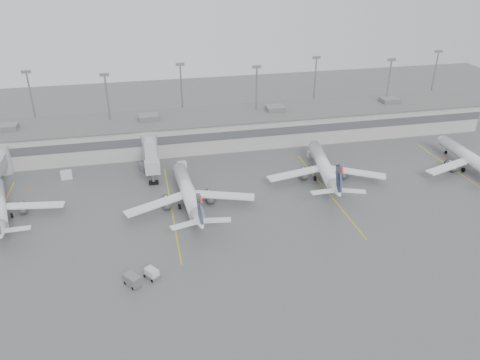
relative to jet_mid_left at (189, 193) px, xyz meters
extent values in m
plane|color=#4F4F51|center=(13.68, -24.00, -3.11)|extent=(260.00, 260.00, 0.00)
cube|color=#A2A29D|center=(13.68, 34.00, 0.89)|extent=(150.00, 16.00, 8.00)
cube|color=#47474C|center=(13.68, 25.95, 1.89)|extent=(150.00, 0.15, 2.20)
cube|color=#606060|center=(13.68, 34.00, 4.94)|extent=(152.00, 17.00, 0.30)
cube|color=slate|center=(-41.32, 34.00, 5.69)|extent=(5.00, 4.00, 1.30)
cube|color=slate|center=(63.68, 34.00, 5.69)|extent=(5.00, 4.00, 1.30)
cylinder|color=gray|center=(-36.32, 43.50, 6.89)|extent=(0.44, 0.44, 20.00)
cube|color=slate|center=(-36.32, 43.50, 17.09)|extent=(2.40, 0.50, 0.80)
cylinder|color=gray|center=(-16.32, 36.00, 6.89)|extent=(0.44, 0.44, 20.00)
cube|color=slate|center=(-16.32, 36.00, 17.09)|extent=(2.40, 0.50, 0.80)
cylinder|color=gray|center=(3.68, 43.50, 6.89)|extent=(0.44, 0.44, 20.00)
cube|color=slate|center=(3.68, 43.50, 17.09)|extent=(2.40, 0.50, 0.80)
cylinder|color=gray|center=(23.68, 36.00, 6.89)|extent=(0.44, 0.44, 20.00)
cube|color=slate|center=(23.68, 36.00, 17.09)|extent=(2.40, 0.50, 0.80)
cylinder|color=gray|center=(43.68, 43.50, 6.89)|extent=(0.44, 0.44, 20.00)
cube|color=slate|center=(43.68, 43.50, 17.09)|extent=(2.40, 0.50, 0.80)
cylinder|color=gray|center=(63.68, 36.00, 6.89)|extent=(0.44, 0.44, 20.00)
cube|color=slate|center=(63.68, 36.00, 17.09)|extent=(2.40, 0.50, 0.80)
cylinder|color=gray|center=(83.68, 43.50, 6.89)|extent=(0.44, 0.44, 20.00)
cube|color=slate|center=(83.68, 43.50, 17.09)|extent=(2.40, 0.50, 0.80)
cylinder|color=#A4A7AA|center=(-41.82, 26.00, 0.39)|extent=(4.00, 4.00, 7.00)
cylinder|color=#A4A7AA|center=(-6.82, 26.00, 0.39)|extent=(4.00, 4.00, 7.00)
cube|color=#A4A7AA|center=(-6.82, 19.50, 1.19)|extent=(2.80, 13.00, 2.60)
cube|color=#A4A7AA|center=(-6.82, 12.00, 1.19)|extent=(3.40, 2.40, 3.00)
cylinder|color=gray|center=(-6.82, 12.00, -1.71)|extent=(0.70, 0.70, 2.80)
cube|color=black|center=(-6.82, 12.00, -2.76)|extent=(2.20, 1.20, 0.70)
cube|color=#D5BB0C|center=(-3.82, 0.00, -3.11)|extent=(0.25, 40.00, 0.01)
cube|color=#D5BB0C|center=(31.18, 0.00, -3.11)|extent=(0.25, 40.00, 0.01)
cube|color=#D5BB0C|center=(66.18, 0.00, -3.11)|extent=(0.25, 40.00, 0.01)
cone|color=white|center=(-35.24, -7.20, -0.02)|extent=(3.76, 5.08, 2.73)
cube|color=white|center=(-31.41, 3.62, -1.11)|extent=(11.96, 3.14, 0.32)
cylinder|color=black|center=(-40.23, 12.46, -2.70)|extent=(0.51, 0.87, 0.82)
cylinder|color=black|center=(-35.92, 3.23, -2.61)|extent=(0.64, 1.07, 1.00)
cylinder|color=white|center=(-0.08, 1.49, -0.06)|extent=(4.28, 22.51, 3.05)
cone|color=white|center=(-0.78, 14.09, -0.06)|extent=(3.20, 3.01, 3.05)
cone|color=white|center=(0.66, -12.02, 0.35)|extent=(3.33, 5.25, 3.05)
cube|color=white|center=(-7.04, -1.74, -0.88)|extent=(13.29, 7.24, 0.36)
cube|color=white|center=(7.18, -0.96, -0.88)|extent=(13.46, 5.94, 0.36)
cube|color=#081332|center=(0.69, -12.52, 3.29)|extent=(0.62, 5.74, 6.65)
cube|color=#97120B|center=(0.76, -13.84, 5.94)|extent=(0.42, 2.07, 1.93)
cylinder|color=black|center=(-0.59, 10.63, -2.66)|extent=(0.41, 0.93, 0.92)
cylinder|color=black|center=(-2.10, -0.66, -2.55)|extent=(0.52, 1.14, 1.12)
cylinder|color=black|center=(2.16, -0.42, -2.55)|extent=(0.52, 1.14, 1.12)
cylinder|color=white|center=(32.96, 7.39, -0.02)|extent=(6.87, 22.87, 3.09)
cone|color=white|center=(35.12, 19.99, -0.02)|extent=(3.53, 3.37, 3.09)
cone|color=white|center=(30.65, -6.12, 0.39)|extent=(3.92, 5.60, 3.09)
cube|color=white|center=(25.36, 5.77, -0.85)|extent=(13.64, 4.58, 0.36)
cube|color=white|center=(39.59, 3.33, -0.85)|extent=(13.11, 8.60, 0.36)
cube|color=#081332|center=(30.56, -6.62, 3.38)|extent=(1.28, 5.77, 6.74)
cube|color=#97120B|center=(30.34, -7.94, 6.06)|extent=(0.66, 2.11, 1.96)
cylinder|color=black|center=(34.52, 16.54, -2.65)|extent=(0.51, 0.98, 0.93)
cylinder|color=black|center=(30.48, 5.73, -2.55)|extent=(0.65, 1.20, 1.13)
cylinder|color=black|center=(34.75, 5.00, -2.55)|extent=(0.65, 1.20, 1.13)
cylinder|color=white|center=(69.69, 4.11, -0.15)|extent=(3.82, 21.81, 2.96)
cone|color=white|center=(70.17, 16.33, -0.15)|extent=(3.07, 2.88, 2.96)
cube|color=white|center=(62.67, 1.62, -0.94)|extent=(13.05, 5.95, 0.35)
cylinder|color=black|center=(70.04, 12.98, -2.67)|extent=(0.38, 0.90, 0.89)
cylinder|color=black|center=(67.54, 2.22, -2.57)|extent=(0.49, 1.10, 1.09)
cylinder|color=black|center=(71.68, 2.05, -2.57)|extent=(0.49, 1.10, 1.09)
cube|color=silver|center=(-8.99, -22.53, -2.25)|extent=(2.52, 2.71, 1.73)
cube|color=slate|center=(-8.99, -22.53, -2.78)|extent=(2.91, 3.14, 0.67)
cylinder|color=black|center=(-10.18, -22.21, -2.84)|extent=(0.49, 0.56, 0.54)
cylinder|color=black|center=(-8.94, -21.30, -2.84)|extent=(0.49, 0.56, 0.54)
cylinder|color=black|center=(-9.04, -23.76, -2.84)|extent=(0.49, 0.56, 0.54)
cylinder|color=black|center=(-7.80, -22.85, -2.84)|extent=(0.49, 0.56, 0.54)
cube|color=slate|center=(-12.19, -23.73, -2.13)|extent=(3.03, 3.30, 1.75)
cylinder|color=black|center=(-13.38, -23.32, -2.82)|extent=(0.52, 0.60, 0.58)
cylinder|color=black|center=(-11.00, -24.14, -2.82)|extent=(0.52, 0.60, 0.58)
cube|color=silver|center=(-26.93, 19.50, -2.20)|extent=(2.82, 2.10, 1.83)
cube|color=silver|center=(0.54, 19.58, -2.34)|extent=(2.41, 1.84, 1.54)
cube|color=silver|center=(34.41, 18.84, -2.36)|extent=(2.24, 1.59, 1.51)
cube|color=slate|center=(-8.64, 19.81, -2.16)|extent=(3.00, 3.58, 1.92)
cone|color=#F45D05|center=(-34.92, 16.30, -2.76)|extent=(0.44, 0.44, 0.70)
cone|color=#F45D05|center=(-9.07, 14.21, -2.78)|extent=(0.42, 0.42, 0.66)
cone|color=#F45D05|center=(26.19, 8.34, -2.80)|extent=(0.39, 0.39, 0.62)
cone|color=#F45D05|center=(67.91, 10.17, -2.76)|extent=(0.45, 0.45, 0.72)
camera|label=1|loc=(-8.11, -86.63, 46.73)|focal=35.00mm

